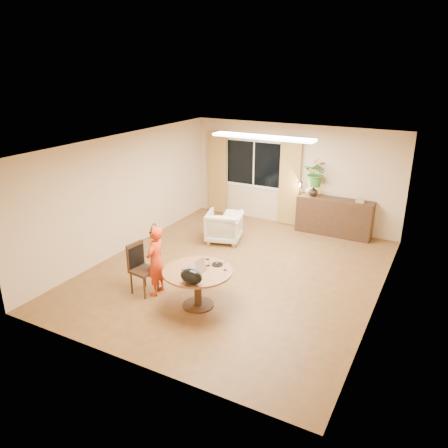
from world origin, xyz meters
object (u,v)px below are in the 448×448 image
(armchair, at_px, (224,226))
(sideboard, at_px, (334,217))
(child, at_px, (156,261))
(dining_table, at_px, (198,278))
(dining_chair, at_px, (144,269))

(armchair, relative_size, sideboard, 0.44)
(child, xyz_separation_m, armchair, (-0.11, 2.81, -0.29))
(child, xyz_separation_m, sideboard, (2.08, 4.46, -0.20))
(dining_table, xyz_separation_m, dining_chair, (-1.11, -0.06, -0.06))
(dining_chair, bearing_deg, armchair, 96.23)
(armchair, distance_m, sideboard, 2.74)
(dining_chair, xyz_separation_m, sideboard, (2.30, 4.55, -0.02))
(sideboard, bearing_deg, dining_chair, -116.82)
(armchair, height_order, sideboard, sideboard)
(child, relative_size, sideboard, 0.72)
(dining_table, xyz_separation_m, sideboard, (1.18, 4.48, -0.08))
(dining_chair, height_order, sideboard, dining_chair)
(armchair, bearing_deg, child, 76.35)
(child, distance_m, sideboard, 4.93)
(child, bearing_deg, dining_table, 81.06)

